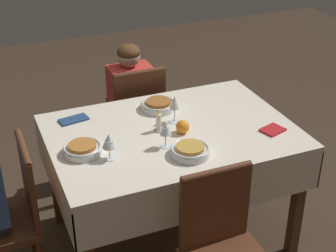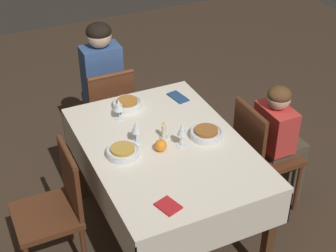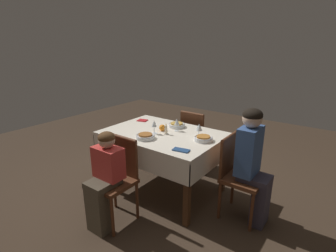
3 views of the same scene
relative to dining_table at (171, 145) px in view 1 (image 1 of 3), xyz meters
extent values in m
plane|color=#3D2D21|center=(0.00, 0.00, -0.67)|extent=(8.00, 8.00, 0.00)
cube|color=silver|center=(0.00, 0.00, 0.08)|extent=(1.39, 0.97, 0.04)
cube|color=silver|center=(0.00, 0.48, -0.06)|extent=(1.39, 0.01, 0.23)
cube|color=silver|center=(0.00, -0.48, -0.06)|extent=(1.39, 0.01, 0.23)
cube|color=silver|center=(0.69, 0.00, -0.06)|extent=(0.01, 0.97, 0.23)
cube|color=silver|center=(-0.69, 0.00, -0.06)|extent=(0.01, 0.97, 0.23)
cube|color=#4C2D19|center=(0.62, 0.42, -0.31)|extent=(0.06, 0.06, 0.73)
cube|color=#4C2D19|center=(-0.62, 0.42, -0.31)|extent=(0.06, 0.06, 0.73)
cube|color=#4C2D19|center=(0.62, -0.42, -0.31)|extent=(0.06, 0.06, 0.73)
cube|color=#562D19|center=(-0.83, -0.06, 0.00)|extent=(0.03, 0.36, 0.41)
cylinder|color=#562D19|center=(-0.83, -0.06, 0.20)|extent=(0.04, 0.36, 0.04)
cylinder|color=#562D19|center=(-0.84, 0.11, -0.46)|extent=(0.03, 0.03, 0.43)
cube|color=#562D19|center=(0.03, 0.80, -0.23)|extent=(0.40, 0.40, 0.04)
cube|color=#562D19|center=(0.03, 0.62, 0.00)|extent=(0.36, 0.03, 0.41)
cylinder|color=#562D19|center=(0.03, 0.62, 0.20)|extent=(0.36, 0.04, 0.04)
cylinder|color=#562D19|center=(0.20, 0.97, -0.46)|extent=(0.03, 0.03, 0.43)
cylinder|color=#562D19|center=(-0.14, 0.97, -0.46)|extent=(0.03, 0.03, 0.43)
cylinder|color=#562D19|center=(0.20, 0.63, -0.46)|extent=(0.03, 0.03, 0.43)
cylinder|color=#562D19|center=(-0.14, 0.63, -0.46)|extent=(0.03, 0.03, 0.43)
cube|color=#562D19|center=(-0.03, -0.62, 0.00)|extent=(0.36, 0.03, 0.41)
cylinder|color=#562D19|center=(-0.03, -0.62, 0.20)|extent=(0.36, 0.04, 0.04)
cube|color=#4C4233|center=(0.03, 1.00, -0.44)|extent=(0.23, 0.14, 0.47)
cube|color=#4C4233|center=(0.03, 0.92, -0.18)|extent=(0.24, 0.31, 0.06)
cube|color=red|center=(0.03, 0.83, 0.01)|extent=(0.30, 0.18, 0.31)
sphere|color=beige|center=(0.03, 0.83, 0.24)|extent=(0.16, 0.16, 0.16)
ellipsoid|color=brown|center=(0.03, 0.83, 0.27)|extent=(0.16, 0.16, 0.11)
cylinder|color=silver|center=(-0.53, -0.05, 0.11)|extent=(0.21, 0.21, 0.04)
torus|color=silver|center=(-0.53, -0.05, 0.14)|extent=(0.20, 0.20, 0.01)
cylinder|color=#B2702D|center=(-0.53, -0.05, 0.14)|extent=(0.15, 0.15, 0.02)
cylinder|color=white|center=(-0.41, -0.16, 0.10)|extent=(0.06, 0.06, 0.00)
cylinder|color=white|center=(-0.41, -0.16, 0.13)|extent=(0.01, 0.01, 0.06)
cone|color=white|center=(-0.41, -0.16, 0.20)|extent=(0.07, 0.07, 0.08)
cylinder|color=white|center=(-0.41, -0.16, 0.19)|extent=(0.04, 0.04, 0.04)
cylinder|color=silver|center=(0.03, 0.28, 0.11)|extent=(0.21, 0.21, 0.04)
torus|color=silver|center=(0.03, 0.28, 0.14)|extent=(0.21, 0.21, 0.01)
cylinder|color=#995B28|center=(0.03, 0.28, 0.14)|extent=(0.15, 0.15, 0.02)
cylinder|color=white|center=(0.06, 0.09, 0.10)|extent=(0.07, 0.07, 0.00)
cylinder|color=white|center=(0.06, 0.09, 0.14)|extent=(0.01, 0.01, 0.08)
cone|color=white|center=(0.06, 0.09, 0.22)|extent=(0.06, 0.06, 0.08)
cylinder|color=white|center=(0.06, 0.09, 0.21)|extent=(0.04, 0.04, 0.04)
cylinder|color=silver|center=(-0.01, -0.28, 0.11)|extent=(0.21, 0.21, 0.04)
torus|color=silver|center=(-0.01, -0.28, 0.14)|extent=(0.20, 0.20, 0.01)
cylinder|color=gold|center=(-0.01, -0.28, 0.14)|extent=(0.15, 0.15, 0.02)
cylinder|color=white|center=(-0.10, -0.15, 0.10)|extent=(0.06, 0.06, 0.00)
cylinder|color=white|center=(-0.10, -0.15, 0.14)|extent=(0.01, 0.01, 0.07)
cone|color=white|center=(-0.10, -0.15, 0.21)|extent=(0.06, 0.06, 0.08)
cylinder|color=white|center=(-0.10, -0.15, 0.20)|extent=(0.04, 0.04, 0.04)
cylinder|color=beige|center=(-0.07, 0.02, 0.10)|extent=(0.05, 0.05, 0.01)
cylinder|color=beige|center=(-0.07, 0.02, 0.15)|extent=(0.03, 0.03, 0.09)
ellipsoid|color=#F9C64C|center=(-0.07, 0.02, 0.21)|extent=(0.01, 0.01, 0.03)
sphere|color=orange|center=(0.05, -0.05, 0.13)|extent=(0.08, 0.08, 0.08)
cube|color=navy|center=(-0.49, 0.33, 0.10)|extent=(0.18, 0.11, 0.01)
cube|color=red|center=(0.53, -0.23, 0.10)|extent=(0.15, 0.14, 0.01)
camera|label=1|loc=(-0.99, -2.35, 1.53)|focal=55.00mm
camera|label=2|loc=(2.40, -1.10, 2.01)|focal=55.00mm
camera|label=3|loc=(-1.82, 2.35, 1.13)|focal=28.00mm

